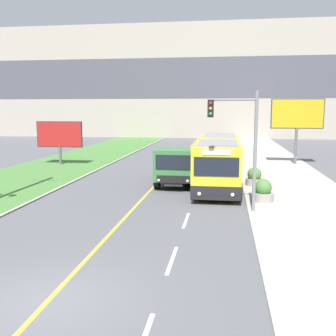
% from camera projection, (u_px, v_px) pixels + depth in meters
% --- Properties ---
extents(ground_plane, '(300.00, 300.00, 0.00)m').
position_uv_depth(ground_plane, '(47.00, 302.00, 9.91)').
color(ground_plane, '#56565B').
extents(lane_marking_centre, '(2.88, 140.00, 0.01)m').
position_uv_depth(lane_marking_centre, '(74.00, 284.00, 10.90)').
color(lane_marking_centre, gold).
rests_on(lane_marking_centre, ground_plane).
extents(apartment_block_background, '(80.00, 8.04, 18.69)m').
position_uv_depth(apartment_block_background, '(201.00, 82.00, 67.73)').
color(apartment_block_background, '#A89E8E').
rests_on(apartment_block_background, ground_plane).
extents(city_bus, '(2.70, 11.94, 2.97)m').
position_uv_depth(city_bus, '(218.00, 161.00, 25.30)').
color(city_bus, yellow).
rests_on(city_bus, ground_plane).
extents(dump_truck, '(2.53, 6.26, 2.42)m').
position_uv_depth(dump_truck, '(177.00, 166.00, 24.65)').
color(dump_truck, black).
rests_on(dump_truck, ground_plane).
extents(traffic_light_mast, '(2.28, 0.32, 5.63)m').
position_uv_depth(traffic_light_mast, '(241.00, 136.00, 17.95)').
color(traffic_light_mast, slate).
rests_on(traffic_light_mast, ground_plane).
extents(billboard_large, '(4.42, 0.24, 5.69)m').
position_uv_depth(billboard_large, '(297.00, 116.00, 33.70)').
color(billboard_large, '#59595B').
rests_on(billboard_large, ground_plane).
extents(billboard_small, '(4.07, 0.24, 3.76)m').
position_uv_depth(billboard_small, '(59.00, 135.00, 33.92)').
color(billboard_small, '#59595B').
rests_on(billboard_small, ground_plane).
extents(planter_round_near, '(1.08, 1.08, 1.16)m').
position_uv_depth(planter_round_near, '(263.00, 192.00, 20.30)').
color(planter_round_near, gray).
rests_on(planter_round_near, sidewalk_right).
extents(planter_round_second, '(1.07, 1.07, 1.13)m').
position_uv_depth(planter_round_second, '(254.00, 177.00, 24.55)').
color(planter_round_second, gray).
rests_on(planter_round_second, sidewalk_right).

